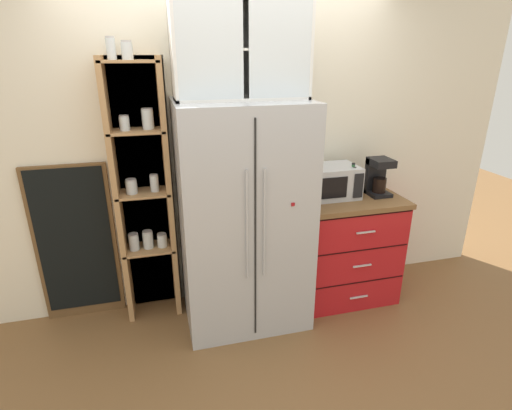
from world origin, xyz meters
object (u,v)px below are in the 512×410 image
Objects in this scene: microwave at (330,181)px; coffee_maker at (378,176)px; bottle_amber at (353,185)px; mug_sage at (346,189)px; chalkboard_menu at (76,244)px; bottle_green at (352,182)px; mug_charcoal at (349,191)px; refrigerator at (243,217)px.

coffee_maker reaches higher than microwave.
bottle_amber is at bearing -28.98° from microwave.
chalkboard_menu reaches higher than mug_sage.
bottle_green is at bearing -7.43° from chalkboard_menu.
microwave is at bearing 151.02° from bottle_amber.
bottle_amber is at bearing -168.93° from coffee_maker.
bottle_green reaches higher than mug_charcoal.
bottle_amber reaches higher than microwave.
mug_sage is at bearing -5.05° from chalkboard_menu.
mug_sage is 2.23m from chalkboard_menu.
bottle_green is at bearing -21.32° from microwave.
mug_sage is at bearing 89.09° from bottle_amber.
refrigerator is at bearing -178.66° from bottle_amber.
mug_sage is 1.07× the size of mug_charcoal.
mug_charcoal is at bearing -6.29° from chalkboard_menu.
coffee_maker is 0.28m from mug_sage.
chalkboard_menu reaches higher than microwave.
refrigerator is at bearing -177.00° from bottle_green.
refrigerator is 15.61× the size of mug_charcoal.
bottle_green is (-0.00, -0.04, 0.09)m from mug_charcoal.
mug_sage is 0.41× the size of bottle_green.
bottle_amber is at bearing -91.65° from mug_charcoal.
coffee_maker is 1.18× the size of bottle_amber.
bottle_green is at bearing 90.00° from bottle_amber.
coffee_maker is 2.49m from chalkboard_menu.
refrigerator is at bearing -174.31° from mug_charcoal.
refrigerator is 1.19m from coffee_maker.
bottle_amber is 2.25m from chalkboard_menu.
bottle_amber is 0.90× the size of bottle_green.
refrigerator is 3.96× the size of microwave.
refrigerator is 1.36× the size of chalkboard_menu.
mug_sage is at bearing 9.71° from microwave.
microwave is 3.94× the size of mug_charcoal.
microwave is 2.08m from chalkboard_menu.
refrigerator is 0.94m from bottle_green.
coffee_maker is (1.17, 0.07, 0.21)m from refrigerator.
coffee_maker reaches higher than bottle_green.
refrigerator reaches higher than bottle_amber.
refrigerator is 0.94m from bottle_amber.
refrigerator is 5.63× the size of coffee_maker.
coffee_maker reaches higher than mug_sage.
bottle_green is at bearing -92.66° from mug_charcoal.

